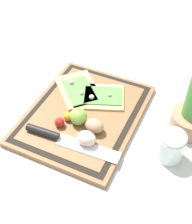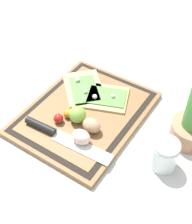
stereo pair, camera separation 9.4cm
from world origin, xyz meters
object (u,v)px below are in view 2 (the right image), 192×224
object	(u,v)px
egg_brown	(92,125)
pizza_slice_near	(84,88)
cherry_tomato_red	(58,118)
knife	(53,132)
egg_pink	(81,137)
lime	(77,114)
pizza_slice_far	(104,97)
sauce_jar	(164,156)
cherry_tomato_yellow	(68,114)

from	to	relation	value
egg_brown	pizza_slice_near	bearing A→B (deg)	-137.87
cherry_tomato_red	knife	bearing A→B (deg)	19.28
egg_pink	lime	xyz separation A→B (m)	(-0.06, -0.06, 0.00)
pizza_slice_far	egg_pink	world-z (taller)	egg_pink
knife	egg_pink	world-z (taller)	egg_pink
pizza_slice_far	knife	distance (m)	0.21
pizza_slice_near	lime	distance (m)	0.14
knife	sauce_jar	xyz separation A→B (m)	(-0.09, 0.30, 0.01)
pizza_slice_near	cherry_tomato_yellow	xyz separation A→B (m)	(0.13, 0.03, 0.01)
pizza_slice_near	egg_pink	distance (m)	0.23
cherry_tomato_yellow	pizza_slice_far	bearing A→B (deg)	159.46
pizza_slice_far	knife	size ratio (longest dim) A/B	0.66
egg_brown	cherry_tomato_red	size ratio (longest dim) A/B	1.92
pizza_slice_far	cherry_tomato_yellow	distance (m)	0.14
egg_pink	cherry_tomato_yellow	distance (m)	0.11
knife	cherry_tomato_yellow	world-z (taller)	cherry_tomato_yellow
egg_pink	cherry_tomato_red	world-z (taller)	egg_pink
egg_pink	cherry_tomato_red	distance (m)	0.10
pizza_slice_near	egg_pink	size ratio (longest dim) A/B	3.65
knife	egg_pink	size ratio (longest dim) A/B	5.11
pizza_slice_near	egg_brown	distance (m)	0.18
egg_brown	cherry_tomato_red	bearing A→B (deg)	-75.83
pizza_slice_near	sauce_jar	bearing A→B (deg)	71.01
pizza_slice_far	cherry_tomato_red	distance (m)	0.17
pizza_slice_far	lime	bearing A→B (deg)	-6.44
egg_pink	egg_brown	bearing A→B (deg)	179.41
egg_brown	cherry_tomato_red	xyz separation A→B (m)	(0.03, -0.10, -0.01)
egg_brown	egg_pink	size ratio (longest dim) A/B	1.00
egg_pink	cherry_tomato_yellow	bearing A→B (deg)	-122.54
egg_pink	cherry_tomato_red	bearing A→B (deg)	-104.44
egg_brown	cherry_tomato_yellow	size ratio (longest dim) A/B	2.13
cherry_tomato_red	cherry_tomato_yellow	bearing A→B (deg)	162.63
cherry_tomato_red	sauce_jar	distance (m)	0.32
egg_brown	egg_pink	bearing A→B (deg)	-0.59
egg_pink	sauce_jar	size ratio (longest dim) A/B	0.63
egg_pink	pizza_slice_near	bearing A→B (deg)	-146.82
knife	sauce_jar	world-z (taller)	sauce_jar
sauce_jar	cherry_tomato_yellow	bearing A→B (deg)	-87.78
cherry_tomato_yellow	egg_brown	bearing A→B (deg)	85.99
pizza_slice_far	cherry_tomato_red	size ratio (longest dim) A/B	6.48
pizza_slice_near	egg_brown	xyz separation A→B (m)	(0.14, 0.12, 0.02)
lime	cherry_tomato_red	distance (m)	0.06
cherry_tomato_red	cherry_tomato_yellow	xyz separation A→B (m)	(-0.03, 0.01, -0.00)
knife	egg_brown	xyz separation A→B (m)	(-0.07, 0.08, 0.01)
egg_pink	cherry_tomato_red	xyz separation A→B (m)	(-0.03, -0.10, -0.01)
cherry_tomato_red	sauce_jar	size ratio (longest dim) A/B	0.33
knife	cherry_tomato_red	world-z (taller)	cherry_tomato_red
pizza_slice_near	egg_pink	xyz separation A→B (m)	(0.19, 0.12, 0.02)
pizza_slice_far	sauce_jar	distance (m)	0.29
egg_brown	egg_pink	distance (m)	0.05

